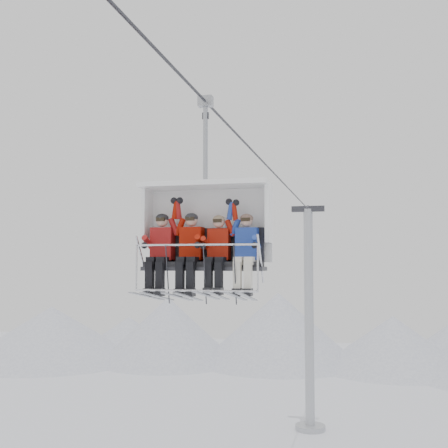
% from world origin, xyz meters
% --- Properties ---
extents(ridgeline, '(72.00, 21.00, 7.00)m').
position_xyz_m(ridgeline, '(-1.58, 42.05, 2.84)').
color(ridgeline, silver).
rests_on(ridgeline, ground).
extents(lift_tower_right, '(2.00, 1.80, 13.48)m').
position_xyz_m(lift_tower_right, '(0.00, 22.00, 5.78)').
color(lift_tower_right, '#A6A8AD').
rests_on(lift_tower_right, ground).
extents(haul_cable, '(0.06, 50.00, 0.06)m').
position_xyz_m(haul_cable, '(0.00, 0.00, 13.30)').
color(haul_cable, '#313137').
rests_on(haul_cable, lift_tower_left).
extents(chairlift_carrier, '(2.63, 1.17, 3.98)m').
position_xyz_m(chairlift_carrier, '(0.00, -1.49, 10.73)').
color(chairlift_carrier, black).
rests_on(chairlift_carrier, haul_cable).
extents(skier_far_left, '(0.45, 1.69, 1.77)m').
position_xyz_m(skier_far_left, '(-0.89, -1.79, 10.25)').
color(skier_far_left, '#A81817').
rests_on(skier_far_left, chairlift_carrier).
extents(skier_center_left, '(0.45, 1.69, 1.77)m').
position_xyz_m(skier_center_left, '(-0.26, -1.79, 10.25)').
color(skier_center_left, '#A71403').
rests_on(skier_center_left, chairlift_carrier).
extents(skier_center_right, '(0.43, 1.69, 1.68)m').
position_xyz_m(skier_center_right, '(0.31, -1.80, 10.23)').
color(skier_center_right, '#A71909').
rests_on(skier_center_right, chairlift_carrier).
extents(skier_far_right, '(0.43, 1.69, 1.71)m').
position_xyz_m(skier_far_right, '(0.88, -1.80, 10.23)').
color(skier_far_right, '#2544AE').
rests_on(skier_far_right, chairlift_carrier).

